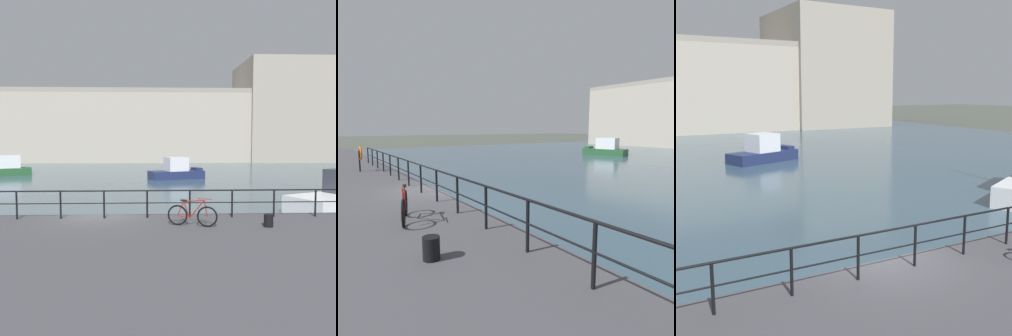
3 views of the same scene
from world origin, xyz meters
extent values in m
plane|color=#4C5147|center=(0.00, 0.00, 0.00)|extent=(240.00, 240.00, 0.00)
cube|color=#385160|center=(0.00, 30.20, 0.01)|extent=(80.00, 60.00, 0.01)
cube|color=gray|center=(25.03, 52.70, 8.28)|extent=(14.58, 15.59, 16.55)
cube|color=navy|center=(4.60, 22.69, 0.40)|extent=(5.63, 3.69, 0.78)
cube|color=silver|center=(4.58, 22.69, 1.45)|extent=(2.43, 2.38, 1.34)
cube|color=navy|center=(6.68, 23.40, 0.91)|extent=(1.07, 1.60, 0.24)
cylinder|color=black|center=(-4.56, -0.75, 1.52)|extent=(0.07, 0.07, 1.05)
cylinder|color=black|center=(-2.93, -0.75, 1.52)|extent=(0.07, 0.07, 1.05)
cylinder|color=black|center=(-1.29, -0.75, 1.52)|extent=(0.07, 0.07, 1.05)
cylinder|color=black|center=(0.34, -0.75, 1.52)|extent=(0.07, 0.07, 1.05)
cylinder|color=black|center=(1.97, -0.75, 1.52)|extent=(0.07, 0.07, 1.05)
cylinder|color=black|center=(3.60, -0.75, 1.52)|extent=(0.07, 0.07, 1.05)
cylinder|color=black|center=(-0.48, -0.75, 2.05)|extent=(21.22, 0.06, 0.06)
cylinder|color=black|center=(-0.48, -0.75, 1.58)|extent=(21.22, 0.04, 0.04)
camera|label=1|loc=(2.11, -15.78, 4.10)|focal=42.61mm
camera|label=2|loc=(11.35, -4.22, 3.43)|focal=32.22mm
camera|label=3|loc=(-6.28, -8.93, 5.28)|focal=47.45mm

